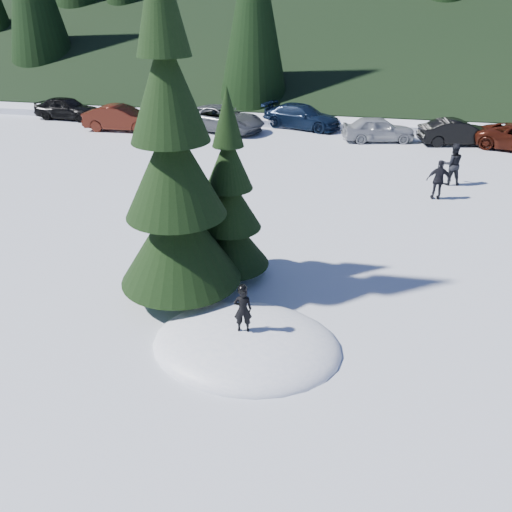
% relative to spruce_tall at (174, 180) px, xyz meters
% --- Properties ---
extents(ground, '(200.00, 200.00, 0.00)m').
position_rel_spruce_tall_xyz_m(ground, '(2.20, -1.80, -3.32)').
color(ground, white).
rests_on(ground, ground).
extents(snow_mound, '(4.48, 3.52, 0.96)m').
position_rel_spruce_tall_xyz_m(snow_mound, '(2.20, -1.80, -3.32)').
color(snow_mound, white).
rests_on(snow_mound, ground).
extents(spruce_tall, '(3.20, 3.20, 8.60)m').
position_rel_spruce_tall_xyz_m(spruce_tall, '(0.00, 0.00, 0.00)').
color(spruce_tall, black).
rests_on(spruce_tall, ground).
extents(spruce_short, '(2.20, 2.20, 5.37)m').
position_rel_spruce_tall_xyz_m(spruce_short, '(1.00, 1.40, -1.22)').
color(spruce_short, black).
rests_on(spruce_short, ground).
extents(child_skier, '(0.46, 0.36, 1.13)m').
position_rel_spruce_tall_xyz_m(child_skier, '(2.14, -1.86, -2.27)').
color(child_skier, black).
rests_on(child_skier, snow_mound).
extents(adult_0, '(0.98, 0.82, 1.81)m').
position_rel_spruce_tall_xyz_m(adult_0, '(8.28, 11.25, -2.42)').
color(adult_0, black).
rests_on(adult_0, ground).
extents(adult_1, '(0.96, 0.43, 1.61)m').
position_rel_spruce_tall_xyz_m(adult_1, '(7.54, 9.25, -2.51)').
color(adult_1, black).
rests_on(adult_1, ground).
extents(car_0, '(4.42, 2.01, 1.47)m').
position_rel_spruce_tall_xyz_m(car_0, '(-15.21, 19.77, -2.58)').
color(car_0, black).
rests_on(car_0, ground).
extents(car_1, '(4.62, 1.79, 1.50)m').
position_rel_spruce_tall_xyz_m(car_1, '(-10.18, 17.55, -2.57)').
color(car_1, '#3E140B').
rests_on(car_1, ground).
extents(car_2, '(5.88, 3.96, 1.50)m').
position_rel_spruce_tall_xyz_m(car_2, '(-4.15, 18.69, -2.57)').
color(car_2, '#4E5156').
rests_on(car_2, ground).
extents(car_3, '(5.34, 3.42, 1.44)m').
position_rel_spruce_tall_xyz_m(car_3, '(0.55, 20.49, -2.60)').
color(car_3, black).
rests_on(car_3, ground).
extents(car_4, '(4.28, 2.46, 1.37)m').
position_rel_spruce_tall_xyz_m(car_4, '(5.20, 18.20, -2.63)').
color(car_4, '#94979C').
rests_on(car_4, ground).
extents(car_5, '(4.37, 2.30, 1.37)m').
position_rel_spruce_tall_xyz_m(car_5, '(9.49, 18.36, -2.63)').
color(car_5, black).
rests_on(car_5, ground).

